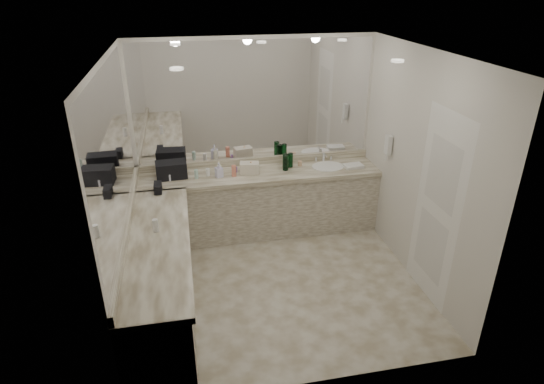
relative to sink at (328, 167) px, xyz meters
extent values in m
plane|color=beige|center=(-0.95, -1.20, -0.90)|extent=(3.20, 3.20, 0.00)
plane|color=white|center=(-0.95, -1.20, 1.71)|extent=(3.20, 3.20, 0.00)
cube|color=silver|center=(-0.95, 0.30, 0.41)|extent=(3.20, 0.02, 2.60)
cube|color=silver|center=(-2.55, -1.20, 0.41)|extent=(0.02, 3.00, 2.60)
cube|color=silver|center=(0.65, -1.20, 0.41)|extent=(0.02, 3.00, 2.60)
cube|color=beige|center=(-0.95, 0.00, -0.48)|extent=(3.20, 0.60, 0.84)
cube|color=beige|center=(-0.95, -0.01, -0.03)|extent=(3.20, 0.64, 0.06)
cube|color=beige|center=(-2.25, -1.50, -0.48)|extent=(0.60, 2.40, 0.84)
cube|color=beige|center=(-2.24, -1.50, -0.03)|extent=(0.64, 2.42, 0.06)
cube|color=beige|center=(-0.95, 0.28, 0.05)|extent=(3.20, 0.04, 0.10)
cube|color=beige|center=(-2.53, -1.20, 0.05)|extent=(0.04, 3.00, 0.10)
cube|color=white|center=(-0.95, 0.29, 0.88)|extent=(3.12, 0.01, 1.55)
cube|color=white|center=(-2.54, -1.20, 0.88)|extent=(0.01, 2.92, 1.55)
cylinder|color=white|center=(0.00, 0.00, 0.00)|extent=(0.44, 0.44, 0.03)
cube|color=silver|center=(0.00, 0.21, 0.07)|extent=(0.24, 0.16, 0.14)
cube|color=white|center=(0.61, -0.50, 0.46)|extent=(0.06, 0.10, 0.24)
cube|color=white|center=(0.64, -1.70, 0.16)|extent=(0.02, 0.82, 2.10)
cube|color=black|center=(-2.09, 0.05, 0.12)|extent=(0.40, 0.27, 0.22)
cube|color=black|center=(-2.25, -0.37, 0.06)|extent=(0.09, 0.20, 0.11)
cube|color=beige|center=(-1.08, -0.01, 0.08)|extent=(0.27, 0.20, 0.14)
cube|color=white|center=(0.33, -0.09, 0.03)|extent=(0.26, 0.19, 0.04)
cylinder|color=white|center=(-2.25, -1.32, 0.07)|extent=(0.06, 0.06, 0.14)
imported|color=white|center=(-1.48, 0.02, 0.10)|extent=(0.08, 0.08, 0.18)
imported|color=white|center=(-1.49, -0.06, 0.10)|extent=(0.11, 0.11, 0.19)
imported|color=#FFD297|center=(-1.06, -0.01, 0.09)|extent=(0.15, 0.15, 0.16)
cylinder|color=#0B4519|center=(-0.58, 0.10, 0.10)|extent=(0.07, 0.07, 0.19)
cylinder|color=#0B4519|center=(-0.50, 0.10, 0.10)|extent=(0.07, 0.07, 0.20)
cylinder|color=#0B4519|center=(-0.56, 0.08, 0.10)|extent=(0.07, 0.07, 0.18)
cylinder|color=#0B4519|center=(-0.59, 0.00, 0.11)|extent=(0.07, 0.07, 0.20)
cylinder|color=silver|center=(-2.11, -0.04, 0.05)|extent=(0.05, 0.05, 0.09)
cylinder|color=#9966B2|center=(-2.10, 0.02, 0.06)|extent=(0.05, 0.05, 0.10)
cylinder|color=silver|center=(-1.78, -0.04, 0.06)|extent=(0.05, 0.05, 0.12)
cylinder|color=#E57F66|center=(-1.30, -0.07, 0.08)|extent=(0.06, 0.06, 0.15)
cylinder|color=#E0B28C|center=(-0.37, 0.11, 0.04)|extent=(0.06, 0.06, 0.07)
cylinder|color=#9966B2|center=(-1.25, 0.06, 0.04)|extent=(0.04, 0.04, 0.08)
cylinder|color=white|center=(-1.63, 0.01, 0.05)|extent=(0.05, 0.05, 0.10)
camera|label=1|loc=(-1.88, -5.48, 2.36)|focal=30.00mm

